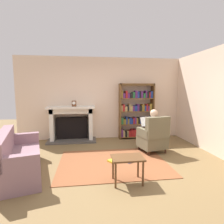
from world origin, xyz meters
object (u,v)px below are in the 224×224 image
(armchair_reading, at_px, (154,137))
(mantel_clock, at_px, (74,104))
(fireplace, at_px, (72,123))
(sofa_floral, at_px, (17,159))
(seated_reader, at_px, (151,128))
(bookshelf, at_px, (136,112))
(side_table, at_px, (128,161))

(armchair_reading, bearing_deg, mantel_clock, -45.66)
(fireplace, relative_size, sofa_floral, 0.83)
(armchair_reading, relative_size, sofa_floral, 0.53)
(mantel_clock, distance_m, seated_reader, 2.49)
(armchair_reading, bearing_deg, bookshelf, -100.81)
(armchair_reading, bearing_deg, fireplace, -46.45)
(sofa_floral, bearing_deg, seated_reader, -86.99)
(mantel_clock, bearing_deg, bookshelf, 3.77)
(seated_reader, xyz_separation_m, side_table, (-0.99, -1.56, -0.22))
(mantel_clock, xyz_separation_m, bookshelf, (2.05, 0.14, -0.32))
(bookshelf, distance_m, seated_reader, 1.39)
(seated_reader, height_order, sofa_floral, seated_reader)
(seated_reader, bearing_deg, armchair_reading, 90.00)
(mantel_clock, relative_size, seated_reader, 0.16)
(mantel_clock, xyz_separation_m, seated_reader, (2.09, -1.23, -0.59))
(bookshelf, relative_size, sofa_floral, 1.01)
(seated_reader, bearing_deg, mantel_clock, -43.72)
(mantel_clock, relative_size, sofa_floral, 0.10)
(fireplace, height_order, bookshelf, bookshelf)
(fireplace, height_order, sofa_floral, fireplace)
(fireplace, distance_m, bookshelf, 2.16)
(armchair_reading, height_order, seated_reader, seated_reader)
(sofa_floral, bearing_deg, side_table, -120.80)
(seated_reader, distance_m, side_table, 1.87)
(bookshelf, relative_size, side_table, 3.29)
(fireplace, distance_m, seated_reader, 2.55)
(armchair_reading, relative_size, seated_reader, 0.85)
(fireplace, bearing_deg, sofa_floral, -110.60)
(fireplace, xyz_separation_m, mantel_clock, (0.09, -0.10, 0.62))
(mantel_clock, bearing_deg, seated_reader, -30.45)
(armchair_reading, xyz_separation_m, side_table, (-1.02, -1.45, -0.03))
(fireplace, relative_size, side_table, 2.71)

